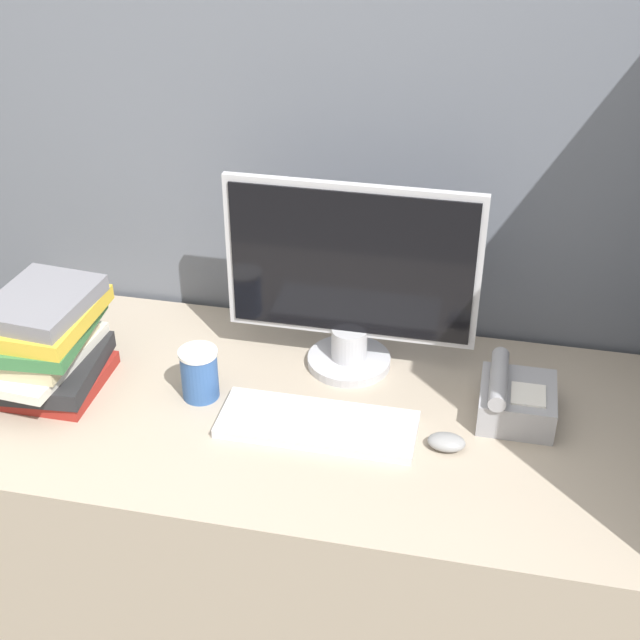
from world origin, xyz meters
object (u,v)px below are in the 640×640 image
object	(u,v)px
mouse	(446,442)
desk_telephone	(515,400)
coffee_cup	(199,373)
keyboard	(318,424)
book_stack	(44,342)
monitor	(351,282)

from	to	relation	value
mouse	desk_telephone	distance (m)	0.18
coffee_cup	desk_telephone	bearing A→B (deg)	5.88
keyboard	book_stack	size ratio (longest dim) A/B	1.32
coffee_cup	mouse	bearing A→B (deg)	-6.86
keyboard	coffee_cup	world-z (taller)	coffee_cup
monitor	desk_telephone	size ratio (longest dim) A/B	3.02
keyboard	coffee_cup	distance (m)	0.28
desk_telephone	keyboard	bearing A→B (deg)	-162.29
monitor	desk_telephone	xyz separation A→B (m)	(0.37, -0.12, -0.17)
book_stack	mouse	bearing A→B (deg)	-2.32
monitor	coffee_cup	bearing A→B (deg)	-147.54
keyboard	desk_telephone	distance (m)	0.41
book_stack	desk_telephone	world-z (taller)	book_stack
monitor	keyboard	xyz separation A→B (m)	(-0.02, -0.24, -0.20)
book_stack	desk_telephone	distance (m)	0.99
mouse	coffee_cup	distance (m)	0.53
desk_telephone	book_stack	bearing A→B (deg)	-174.44
mouse	desk_telephone	xyz separation A→B (m)	(0.13, 0.13, 0.03)
book_stack	monitor	bearing A→B (deg)	18.85
keyboard	monitor	bearing A→B (deg)	84.94
book_stack	desk_telephone	xyz separation A→B (m)	(0.98, 0.10, -0.07)
mouse	book_stack	distance (m)	0.86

